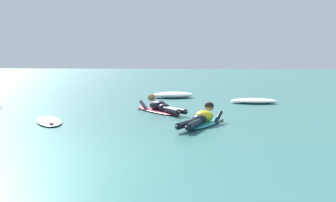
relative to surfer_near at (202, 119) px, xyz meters
The scene contains 6 objects.
ground_plane 6.75m from the surfer_near, 119.21° to the left, with size 120.00×120.00×0.00m, color #387A75.
surfer_near is the anchor object (origin of this frame).
surfer_far 2.80m from the surfer_near, 114.01° to the left, with size 1.72×2.52×0.55m.
drifting_surfboard 3.64m from the surfer_near, behind, with size 1.23×2.01×0.16m.
whitewater_mid_left 5.73m from the surfer_near, 70.82° to the left, with size 1.68×1.13×0.17m.
whitewater_mid_right 7.58m from the surfer_near, 97.30° to the left, with size 1.83×1.47×0.24m.
Camera 1 is at (3.05, -6.21, 1.49)m, focal length 49.11 mm.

